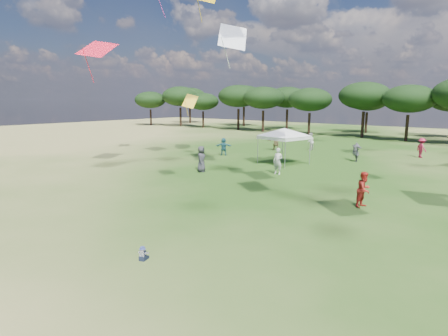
{
  "coord_description": "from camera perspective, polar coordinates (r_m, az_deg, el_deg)",
  "views": [
    {
      "loc": [
        9.5,
        -4.89,
        5.08
      ],
      "look_at": [
        0.45,
        6.0,
        2.47
      ],
      "focal_mm": 30.0,
      "sensor_mm": 36.0,
      "label": 1
    }
  ],
  "objects": [
    {
      "name": "tent_left",
      "position": [
        29.9,
        9.16,
        5.79
      ],
      "size": [
        6.1,
        6.1,
        3.15
      ],
      "rotation": [
        0.0,
        0.0,
        -0.2
      ],
      "color": "gray",
      "rests_on": "ground"
    },
    {
      "name": "toddler",
      "position": [
        12.54,
        -12.24,
        -12.7
      ],
      "size": [
        0.34,
        0.37,
        0.46
      ],
      "rotation": [
        0.0,
        0.0,
        0.36
      ],
      "color": "black",
      "rests_on": "ground"
    },
    {
      "name": "festival_crowd",
      "position": [
        31.73,
        22.83,
        2.02
      ],
      "size": [
        29.61,
        24.57,
        1.91
      ],
      "color": "#235969",
      "rests_on": "ground"
    },
    {
      "name": "ground",
      "position": [
        11.83,
        -21.52,
        -15.76
      ],
      "size": [
        140.0,
        140.0,
        0.0
      ],
      "primitive_type": "plane",
      "color": "#2B4F17",
      "rests_on": "ground"
    }
  ]
}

